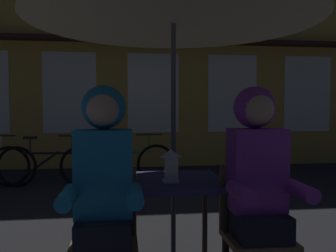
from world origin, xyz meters
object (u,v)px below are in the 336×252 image
at_px(cafe_table, 173,193).
at_px(lantern, 171,165).
at_px(chair_left, 105,233).
at_px(person_right_hooded, 258,174).
at_px(chair_right, 254,227).
at_px(bicycle_third, 126,164).
at_px(bicycle_second, 48,165).
at_px(person_left_hooded, 104,177).

xyz_separation_m(cafe_table, lantern, (-0.03, -0.10, 0.22)).
xyz_separation_m(lantern, chair_left, (-0.45, -0.27, -0.37)).
distance_m(chair_left, person_right_hooded, 1.03).
distance_m(cafe_table, person_right_hooded, 0.67).
xyz_separation_m(cafe_table, chair_right, (0.48, -0.37, -0.15)).
xyz_separation_m(chair_left, bicycle_third, (0.15, 3.72, -0.14)).
xyz_separation_m(cafe_table, bicycle_third, (-0.33, 3.35, -0.29)).
relative_size(lantern, bicycle_third, 0.14).
xyz_separation_m(chair_right, bicycle_second, (-2.06, 3.69, -0.14)).
xyz_separation_m(lantern, bicycle_second, (-1.55, 3.42, -0.51)).
distance_m(person_right_hooded, bicycle_second, 4.31).
bearing_deg(lantern, bicycle_third, 94.99).
xyz_separation_m(cafe_table, person_left_hooded, (-0.48, -0.43, 0.21)).
bearing_deg(cafe_table, bicycle_second, 115.40).
height_order(chair_left, bicycle_second, chair_left).
xyz_separation_m(lantern, chair_right, (0.51, -0.27, -0.37)).
bearing_deg(chair_left, person_right_hooded, -3.39).
distance_m(lantern, person_left_hooded, 0.56).
bearing_deg(person_right_hooded, chair_right, 90.00).
relative_size(chair_left, chair_right, 1.00).
distance_m(person_right_hooded, bicycle_third, 3.89).
bearing_deg(person_left_hooded, bicycle_third, 87.76).
height_order(person_right_hooded, bicycle_third, person_right_hooded).
bearing_deg(person_left_hooded, chair_left, 90.00).
bearing_deg(lantern, person_right_hooded, -32.86).
xyz_separation_m(chair_left, person_right_hooded, (0.96, -0.06, 0.36)).
relative_size(lantern, bicycle_second, 0.14).
distance_m(chair_right, bicycle_third, 3.81).
distance_m(chair_right, bicycle_second, 4.23).
bearing_deg(bicycle_second, chair_left, -73.43).
xyz_separation_m(cafe_table, bicycle_second, (-1.58, 3.33, -0.29)).
bearing_deg(chair_left, lantern, 31.36).
distance_m(chair_left, bicycle_second, 3.86).
height_order(chair_left, person_left_hooded, person_left_hooded).
relative_size(cafe_table, person_right_hooded, 0.53).
bearing_deg(lantern, chair_right, -28.14).
bearing_deg(person_left_hooded, bicycle_second, 106.33).
bearing_deg(lantern, chair_left, -148.64).
bearing_deg(bicycle_third, chair_right, -77.68).
distance_m(person_left_hooded, person_right_hooded, 0.96).
xyz_separation_m(chair_right, bicycle_third, (-0.81, 3.72, -0.14)).
bearing_deg(person_right_hooded, bicycle_third, 102.14).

